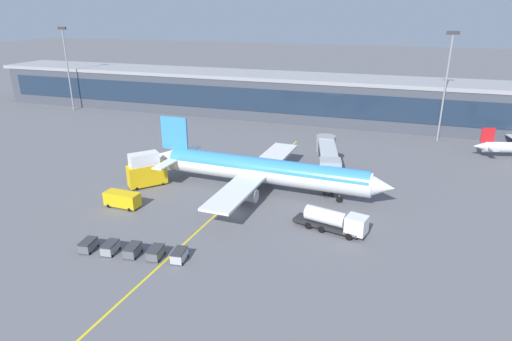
# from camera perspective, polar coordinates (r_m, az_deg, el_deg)

# --- Properties ---
(ground_plane) EXTENTS (700.00, 700.00, 0.00)m
(ground_plane) POSITION_cam_1_polar(r_m,az_deg,el_deg) (69.49, -2.84, -5.52)
(ground_plane) COLOR slate
(apron_lead_in_line) EXTENTS (4.79, 79.89, 0.01)m
(apron_lead_in_line) POSITION_cam_1_polar(r_m,az_deg,el_deg) (71.94, -3.97, -4.60)
(apron_lead_in_line) COLOR yellow
(apron_lead_in_line) RESTS_ON ground_plane
(terminal_building) EXTENTS (221.14, 17.39, 12.43)m
(terminal_building) POSITION_cam_1_polar(r_m,az_deg,el_deg) (127.17, 10.20, 9.15)
(terminal_building) COLOR #424751
(terminal_building) RESTS_ON ground_plane
(main_airliner) EXTENTS (44.23, 34.96, 11.92)m
(main_airliner) POSITION_cam_1_polar(r_m,az_deg,el_deg) (75.94, 1.00, 0.03)
(main_airliner) COLOR white
(main_airliner) RESTS_ON ground_plane
(jet_bridge) EXTENTS (7.31, 18.01, 6.60)m
(jet_bridge) POSITION_cam_1_polar(r_m,az_deg,el_deg) (82.14, 9.31, 2.06)
(jet_bridge) COLOR #B2B7BC
(jet_bridge) RESTS_ON ground_plane
(fuel_tanker) EXTENTS (11.09, 4.94, 3.25)m
(fuel_tanker) POSITION_cam_1_polar(r_m,az_deg,el_deg) (64.02, 10.25, -6.49)
(fuel_tanker) COLOR #232326
(fuel_tanker) RESTS_ON ground_plane
(catering_lift) EXTENTS (6.35, 6.77, 6.30)m
(catering_lift) POSITION_cam_1_polar(r_m,az_deg,el_deg) (80.94, -14.16, 0.06)
(catering_lift) COLOR yellow
(catering_lift) RESTS_ON ground_plane
(lavatory_truck) EXTENTS (5.88, 2.50, 2.50)m
(lavatory_truck) POSITION_cam_1_polar(r_m,az_deg,el_deg) (73.96, -17.00, -3.57)
(lavatory_truck) COLOR yellow
(lavatory_truck) RESTS_ON ground_plane
(baggage_cart_0) EXTENTS (1.91, 2.82, 1.48)m
(baggage_cart_0) POSITION_cam_1_polar(r_m,az_deg,el_deg) (62.99, -21.06, -9.09)
(baggage_cart_0) COLOR #595B60
(baggage_cart_0) RESTS_ON ground_plane
(baggage_cart_1) EXTENTS (1.91, 2.82, 1.48)m
(baggage_cart_1) POSITION_cam_1_polar(r_m,az_deg,el_deg) (61.43, -18.50, -9.54)
(baggage_cart_1) COLOR gray
(baggage_cart_1) RESTS_ON ground_plane
(baggage_cart_2) EXTENTS (1.91, 2.82, 1.48)m
(baggage_cart_2) POSITION_cam_1_polar(r_m,az_deg,el_deg) (59.99, -15.79, -9.98)
(baggage_cart_2) COLOR #595B60
(baggage_cart_2) RESTS_ON ground_plane
(baggage_cart_3) EXTENTS (1.91, 2.82, 1.48)m
(baggage_cart_3) POSITION_cam_1_polar(r_m,az_deg,el_deg) (58.70, -12.96, -10.42)
(baggage_cart_3) COLOR #595B60
(baggage_cart_3) RESTS_ON ground_plane
(baggage_cart_4) EXTENTS (1.91, 2.82, 1.48)m
(baggage_cart_4) POSITION_cam_1_polar(r_m,az_deg,el_deg) (57.55, -9.99, -10.86)
(baggage_cart_4) COLOR #B2B7BC
(baggage_cart_4) RESTS_ON ground_plane
(apron_light_mast_0) EXTENTS (2.80, 0.50, 25.64)m
(apron_light_mast_0) POSITION_cam_1_polar(r_m,az_deg,el_deg) (113.04, 23.61, 10.85)
(apron_light_mast_0) COLOR gray
(apron_light_mast_0) RESTS_ON ground_plane
(apron_light_mast_1) EXTENTS (2.80, 0.50, 25.24)m
(apron_light_mast_1) POSITION_cam_1_polar(r_m,az_deg,el_deg) (150.02, -23.47, 12.77)
(apron_light_mast_1) COLOR gray
(apron_light_mast_1) RESTS_ON ground_plane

